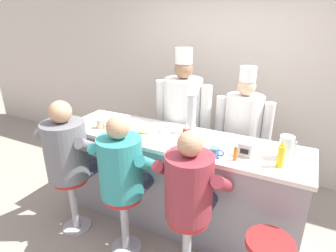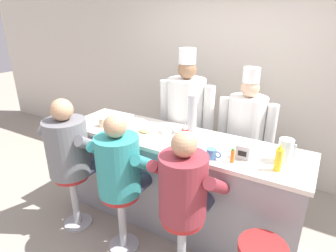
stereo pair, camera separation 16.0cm
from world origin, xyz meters
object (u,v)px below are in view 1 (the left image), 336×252
Objects in this scene: cook_in_whites_near at (183,117)px; breakfast_plate at (144,133)px; napkin_dispenser_chrome at (245,150)px; hot_sauce_bottle_orange at (235,154)px; diner_seated_grey at (69,153)px; coffee_mug_tan at (101,124)px; diner_seated_teal at (123,170)px; water_pitcher_clear at (286,147)px; diner_seated_maroon at (190,190)px; mustard_bottle_yellow at (281,155)px; cereal_bowl at (166,130)px; ketchup_bottle_red at (186,136)px; coffee_mug_blue at (215,152)px; cup_stack_steel at (191,114)px; cook_in_whites_far at (242,132)px.

breakfast_plate is at bearing -100.63° from cook_in_whites_near.
breakfast_plate is 1.03m from napkin_dispenser_chrome.
hot_sauce_bottle_orange is 0.09× the size of diner_seated_grey.
hot_sauce_bottle_orange is at bearing -7.13° from breakfast_plate.
cook_in_whites_near reaches higher than coffee_mug_tan.
diner_seated_teal reaches higher than breakfast_plate.
diner_seated_maroon is (-0.62, -0.60, -0.25)m from water_pitcher_clear.
mustard_bottle_yellow reaches higher than coffee_mug_tan.
cereal_bowl is 0.67m from diner_seated_teal.
water_pitcher_clear is at bearing 12.45° from ketchup_bottle_red.
breakfast_plate is at bearing 99.64° from diner_seated_teal.
breakfast_plate is 0.51m from coffee_mug_tan.
diner_seated_teal is (-0.42, -0.41, -0.25)m from ketchup_bottle_red.
water_pitcher_clear is at bearing 25.40° from diner_seated_teal.
diner_seated_grey reaches higher than breakfast_plate.
mustard_bottle_yellow is 0.77m from diner_seated_maroon.
cook_in_whites_near reaches higher than water_pitcher_clear.
napkin_dispenser_chrome is at bearing 57.45° from diner_seated_maroon.
hot_sauce_bottle_orange is 0.92× the size of coffee_mug_blue.
napkin_dispenser_chrome is 0.61m from diner_seated_maroon.
diner_seated_grey is at bearing -165.81° from coffee_mug_blue.
coffee_mug_tan is at bearing -130.20° from cook_in_whites_near.
diner_seated_grey is 1.29m from diner_seated_maroon.
hot_sauce_bottle_orange is 0.85× the size of coffee_mug_tan.
diner_seated_maroon is at bearing -34.25° from breakfast_plate.
cup_stack_steel is at bearing 25.28° from cereal_bowl.
cup_stack_steel is 0.69m from napkin_dispenser_chrome.
ketchup_bottle_red is 1.76× the size of cereal_bowl.
mustard_bottle_yellow is 0.14× the size of cook_in_whites_far.
coffee_mug_blue is 0.07× the size of cook_in_whites_near.
coffee_mug_blue is (0.80, -0.15, 0.03)m from breakfast_plate.
cook_in_whites_far reaches higher than cup_stack_steel.
diner_seated_maroon reaches higher than ketchup_bottle_red.
hot_sauce_bottle_orange is 0.07× the size of cook_in_whites_far.
water_pitcher_clear is 1.86m from coffee_mug_tan.
diner_seated_maroon reaches higher than breakfast_plate.
mustard_bottle_yellow is 0.13× the size of cook_in_whites_near.
mustard_bottle_yellow reaches higher than hot_sauce_bottle_orange.
diner_seated_grey is at bearing -139.22° from cereal_bowl.
breakfast_plate is 0.82m from coffee_mug_blue.
cereal_bowl is at bearing 81.04° from diner_seated_teal.
diner_seated_grey is at bearing -142.39° from cup_stack_steel.
diner_seated_teal is 1.01× the size of diner_seated_maroon.
cereal_bowl is 0.10× the size of diner_seated_teal.
hot_sauce_bottle_orange is at bearing 56.32° from diner_seated_maroon.
ketchup_bottle_red is 0.17× the size of diner_seated_grey.
diner_seated_grey is 1.88m from cook_in_whites_far.
water_pitcher_clear reaches higher than hot_sauce_bottle_orange.
water_pitcher_clear is at bearing 4.47° from breakfast_plate.
ketchup_bottle_red is at bearing -63.92° from cook_in_whites_near.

